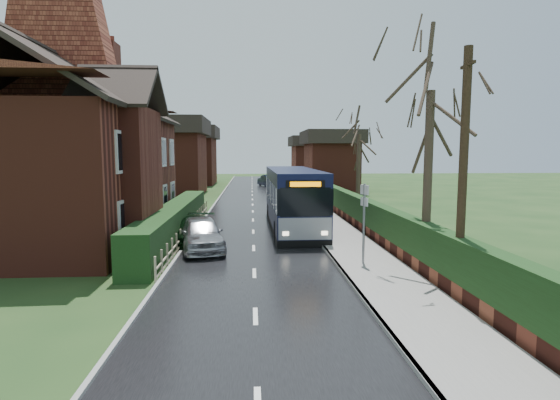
{
  "coord_description": "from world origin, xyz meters",
  "views": [
    {
      "loc": [
        -0.08,
        -16.77,
        4.18
      ],
      "look_at": [
        1.36,
        5.05,
        1.8
      ],
      "focal_mm": 28.0,
      "sensor_mm": 36.0,
      "label": 1
    }
  ],
  "objects": [
    {
      "name": "tree_house_side",
      "position": [
        -13.11,
        15.41,
        7.81
      ],
      "size": [
        4.6,
        4.6,
        10.46
      ],
      "color": "#34281F",
      "rests_on": "ground"
    },
    {
      "name": "telegraph_pole",
      "position": [
        5.8,
        -5.0,
        3.57
      ],
      "size": [
        0.24,
        0.91,
        7.05
      ],
      "rotation": [
        0.0,
        0.0,
        -0.1
      ],
      "color": "black",
      "rests_on": "ground"
    },
    {
      "name": "bus",
      "position": [
        2.2,
        7.16,
        1.62
      ],
      "size": [
        2.55,
        10.78,
        3.27
      ],
      "rotation": [
        0.0,
        0.0,
        0.01
      ],
      "color": "black",
      "rests_on": "ground"
    },
    {
      "name": "kerb_left",
      "position": [
        -3.05,
        10.0,
        0.05
      ],
      "size": [
        0.12,
        100.0,
        0.1
      ],
      "primitive_type": "cube",
      "color": "gray",
      "rests_on": "ground"
    },
    {
      "name": "bus_stop_sign",
      "position": [
        4.0,
        -1.32,
        2.02
      ],
      "size": [
        0.2,
        0.46,
        3.06
      ],
      "rotation": [
        0.0,
        0.0,
        0.32
      ],
      "color": "slate",
      "rests_on": "ground"
    },
    {
      "name": "car_silver",
      "position": [
        -2.24,
        1.82,
        0.72
      ],
      "size": [
        2.55,
        4.51,
        1.45
      ],
      "primitive_type": "imported",
      "rotation": [
        0.0,
        0.0,
        0.21
      ],
      "color": "#B4B4B9",
      "rests_on": "ground"
    },
    {
      "name": "front_hedge",
      "position": [
        -3.9,
        5.0,
        0.8
      ],
      "size": [
        1.2,
        16.0,
        1.6
      ],
      "primitive_type": "cube",
      "color": "black",
      "rests_on": "ground"
    },
    {
      "name": "ground",
      "position": [
        0.0,
        0.0,
        0.0
      ],
      "size": [
        140.0,
        140.0,
        0.0
      ],
      "primitive_type": "plane",
      "color": "#344C20",
      "rests_on": "ground"
    },
    {
      "name": "tree_right_far",
      "position": [
        7.12,
        12.22,
        5.76
      ],
      "size": [
        3.99,
        3.99,
        7.72
      ],
      "color": "#35291F",
      "rests_on": "ground"
    },
    {
      "name": "car_distant",
      "position": [
        2.0,
        37.07,
        0.74
      ],
      "size": [
        2.75,
        4.74,
        1.48
      ],
      "primitive_type": "imported",
      "rotation": [
        0.0,
        0.0,
        3.42
      ],
      "color": "black",
      "rests_on": "ground"
    },
    {
      "name": "tree_right_near",
      "position": [
        6.0,
        -2.1,
        6.69
      ],
      "size": [
        4.15,
        4.15,
        8.96
      ],
      "color": "#35291F",
      "rests_on": "ground"
    },
    {
      "name": "pavement",
      "position": [
        4.25,
        10.0,
        0.07
      ],
      "size": [
        2.5,
        100.0,
        0.14
      ],
      "primitive_type": "cube",
      "color": "slate",
      "rests_on": "ground"
    },
    {
      "name": "road",
      "position": [
        0.0,
        10.0,
        0.01
      ],
      "size": [
        6.0,
        100.0,
        0.02
      ],
      "primitive_type": "cube",
      "color": "black",
      "rests_on": "ground"
    },
    {
      "name": "right_wall_hedge",
      "position": [
        5.8,
        10.0,
        1.02
      ],
      "size": [
        0.6,
        50.0,
        1.8
      ],
      "color": "maroon",
      "rests_on": "ground"
    },
    {
      "name": "car_green",
      "position": [
        -2.77,
        3.45,
        0.59
      ],
      "size": [
        1.88,
        4.16,
        1.18
      ],
      "primitive_type": "imported",
      "rotation": [
        0.0,
        0.0,
        -0.06
      ],
      "color": "black",
      "rests_on": "ground"
    },
    {
      "name": "kerb_right",
      "position": [
        3.05,
        10.0,
        0.07
      ],
      "size": [
        0.12,
        100.0,
        0.14
      ],
      "primitive_type": "cube",
      "color": "gray",
      "rests_on": "ground"
    },
    {
      "name": "picket_fence",
      "position": [
        -3.15,
        5.0,
        0.45
      ],
      "size": [
        0.1,
        16.0,
        0.9
      ],
      "primitive_type": null,
      "color": "tan",
      "rests_on": "ground"
    },
    {
      "name": "brick_house",
      "position": [
        -8.73,
        4.78,
        4.38
      ],
      "size": [
        9.3,
        14.6,
        10.3
      ],
      "color": "maroon",
      "rests_on": "ground"
    }
  ]
}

